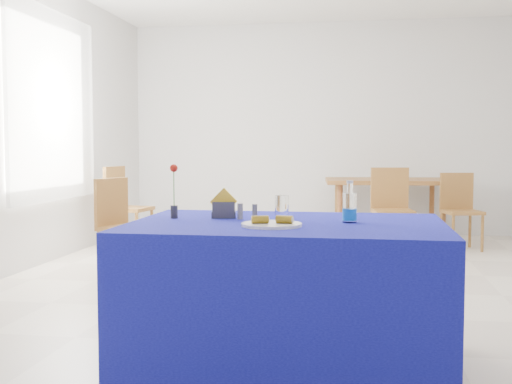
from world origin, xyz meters
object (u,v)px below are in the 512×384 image
oak_table (388,185)px  blue_table (287,295)px  chair_win_b (123,202)px  chair_bg_right (460,205)px  chair_win_a (120,220)px  water_bottle (350,208)px  plate (272,225)px  chair_bg_left (391,204)px

oak_table → blue_table: bearing=-98.4°
chair_win_b → chair_bg_right: bearing=-71.2°
oak_table → chair_win_a: size_ratio=1.82×
water_bottle → chair_win_b: size_ratio=0.23×
oak_table → chair_win_b: 3.20m
water_bottle → chair_bg_right: size_ratio=0.25×
blue_table → oak_table: (0.71, 4.77, 0.30)m
blue_table → water_bottle: bearing=8.7°
blue_table → oak_table: 4.83m
water_bottle → plate: bearing=-148.7°
water_bottle → chair_bg_right: water_bottle is taller
oak_table → chair_bg_left: bearing=-90.1°
blue_table → water_bottle: water_bottle is taller
plate → chair_win_a: bearing=126.0°
chair_bg_right → chair_win_a: chair_win_a is taller
blue_table → chair_win_b: chair_win_b is taller
oak_table → chair_win_a: chair_win_a is taller
chair_bg_right → chair_win_b: 3.78m
chair_bg_left → chair_bg_right: size_ratio=1.08×
plate → chair_bg_right: size_ratio=0.35×
chair_win_b → chair_win_a: bearing=-151.6°
plate → chair_win_b: 4.30m
plate → chair_bg_right: bearing=70.7°
oak_table → plate: bearing=-98.8°
oak_table → chair_win_a: 3.59m
chair_bg_left → chair_bg_right: (0.77, 0.38, -0.04)m
water_bottle → chair_win_a: (-2.06, 2.10, -0.33)m
water_bottle → oak_table: size_ratio=0.14×
plate → chair_win_a: size_ratio=0.34×
chair_bg_right → chair_win_a: size_ratio=0.98×
chair_bg_right → water_bottle: bearing=-119.5°
chair_bg_right → chair_win_b: chair_win_b is taller
chair_bg_left → chair_win_b: size_ratio=0.99×
chair_bg_right → chair_win_a: 3.82m
oak_table → chair_win_a: bearing=-133.1°
chair_win_a → oak_table: bearing=-20.0°
plate → chair_win_b: chair_win_b is taller
water_bottle → oak_table: water_bottle is taller
water_bottle → chair_win_b: 4.32m
oak_table → chair_bg_left: size_ratio=1.71×
plate → blue_table: size_ratio=0.19×
chair_bg_left → chair_win_a: (-2.45, -1.67, -0.03)m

